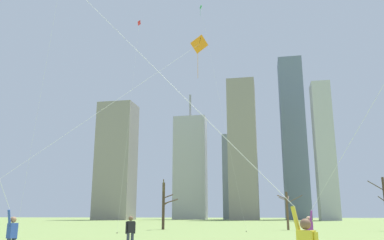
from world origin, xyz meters
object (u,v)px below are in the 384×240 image
object	(u,v)px
bare_tree_right_of_center	(164,204)
bystander_far_off_by_trees	(130,232)
kite_flyer_midfield_center_purple	(356,150)
bare_tree_rightmost	(287,209)
distant_kite_low_near_trees_green	(207,38)
kite_flyer_midfield_right_orange	(20,178)
kite_flyer_midfield_left_yellow	(229,166)
distant_kite_high_overhead_red	(137,47)

from	to	relation	value
bare_tree_right_of_center	bystander_far_off_by_trees	bearing A→B (deg)	-78.31
kite_flyer_midfield_center_purple	bare_tree_rightmost	xyz separation A→B (m)	(-1.60, 29.48, -1.96)
bystander_far_off_by_trees	distant_kite_low_near_trees_green	distance (m)	34.96
kite_flyer_midfield_right_orange	bare_tree_rightmost	distance (m)	33.71
kite_flyer_midfield_center_purple	distant_kite_low_near_trees_green	bearing A→B (deg)	110.30
distant_kite_low_near_trees_green	bare_tree_rightmost	size ratio (longest dim) A/B	6.84
kite_flyer_midfield_left_yellow	bare_tree_rightmost	world-z (taller)	kite_flyer_midfield_left_yellow
kite_flyer_midfield_center_purple	distant_kite_high_overhead_red	world-z (taller)	distant_kite_high_overhead_red
distant_kite_high_overhead_red	kite_flyer_midfield_center_purple	bearing A→B (deg)	-52.94
kite_flyer_midfield_center_purple	bystander_far_off_by_trees	distance (m)	10.76
kite_flyer_midfield_left_yellow	bare_tree_rightmost	bearing A→B (deg)	85.50
kite_flyer_midfield_center_purple	distant_kite_high_overhead_red	bearing A→B (deg)	127.06
kite_flyer_midfield_center_purple	distant_kite_low_near_trees_green	size ratio (longest dim) A/B	0.65
kite_flyer_midfield_center_purple	bystander_far_off_by_trees	bearing A→B (deg)	172.44
kite_flyer_midfield_left_yellow	kite_flyer_midfield_center_purple	bearing A→B (deg)	59.24
distant_kite_low_near_trees_green	bare_tree_rightmost	distance (m)	22.88
bare_tree_rightmost	bare_tree_right_of_center	distance (m)	14.15
bystander_far_off_by_trees	bare_tree_rightmost	world-z (taller)	bare_tree_rightmost
kite_flyer_midfield_center_purple	kite_flyer_midfield_left_yellow	xyz separation A→B (m)	(-4.51, -7.58, -1.46)
bystander_far_off_by_trees	distant_kite_high_overhead_red	xyz separation A→B (m)	(-8.24, 22.97, 20.26)
kite_flyer_midfield_center_purple	kite_flyer_midfield_left_yellow	world-z (taller)	kite_flyer_midfield_center_purple
bare_tree_right_of_center	kite_flyer_midfield_left_yellow	bearing A→B (deg)	-72.67
bare_tree_rightmost	kite_flyer_midfield_center_purple	bearing A→B (deg)	-86.90
kite_flyer_midfield_right_orange	bare_tree_right_of_center	size ratio (longest dim) A/B	2.32
bare_tree_right_of_center	kite_flyer_midfield_center_purple	bearing A→B (deg)	-60.91
kite_flyer_midfield_left_yellow	bare_tree_right_of_center	bearing A→B (deg)	107.33
bare_tree_rightmost	bare_tree_right_of_center	xyz separation A→B (m)	(-14.07, -1.31, 0.57)
kite_flyer_midfield_left_yellow	bare_tree_right_of_center	world-z (taller)	kite_flyer_midfield_left_yellow
kite_flyer_midfield_right_orange	distant_kite_high_overhead_red	bearing A→B (deg)	99.43
kite_flyer_midfield_left_yellow	distant_kite_low_near_trees_green	size ratio (longest dim) A/B	0.48
kite_flyer_midfield_right_orange	bystander_far_off_by_trees	bearing A→B (deg)	39.34
distant_kite_low_near_trees_green	kite_flyer_midfield_right_orange	bearing A→B (deg)	-96.90
kite_flyer_midfield_left_yellow	distant_kite_low_near_trees_green	bearing A→B (deg)	99.35
distant_kite_low_near_trees_green	bare_tree_rightmost	world-z (taller)	distant_kite_low_near_trees_green
kite_flyer_midfield_center_purple	bystander_far_off_by_trees	xyz separation A→B (m)	(-10.12, 1.34, -3.39)
kite_flyer_midfield_left_yellow	bare_tree_right_of_center	xyz separation A→B (m)	(-11.16, 35.75, 0.08)
bystander_far_off_by_trees	distant_kite_high_overhead_red	world-z (taller)	distant_kite_high_overhead_red
distant_kite_high_overhead_red	distant_kite_low_near_trees_green	distance (m)	9.10
bare_tree_rightmost	kite_flyer_midfield_left_yellow	bearing A→B (deg)	-94.50
distant_kite_high_overhead_red	bare_tree_rightmost	distance (m)	25.73
kite_flyer_midfield_right_orange	distant_kite_low_near_trees_green	world-z (taller)	distant_kite_low_near_trees_green
kite_flyer_midfield_center_purple	bare_tree_rightmost	distance (m)	29.59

